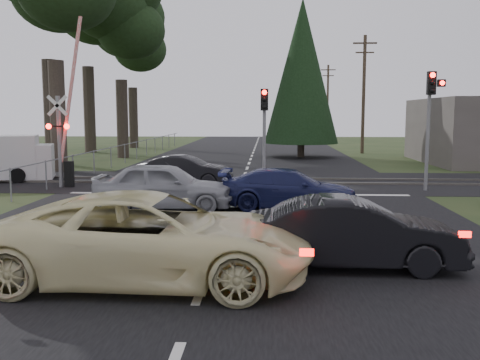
# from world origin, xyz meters

# --- Properties ---
(ground) EXTENTS (120.00, 120.00, 0.00)m
(ground) POSITION_xyz_m (0.00, 0.00, 0.00)
(ground) COLOR #253719
(ground) RESTS_ON ground
(road) EXTENTS (14.00, 100.00, 0.01)m
(road) POSITION_xyz_m (0.00, 10.00, 0.01)
(road) COLOR black
(road) RESTS_ON ground
(rail_corridor) EXTENTS (120.00, 8.00, 0.01)m
(rail_corridor) POSITION_xyz_m (0.00, 12.00, 0.01)
(rail_corridor) COLOR black
(rail_corridor) RESTS_ON ground
(stop_line) EXTENTS (13.00, 0.35, 0.00)m
(stop_line) POSITION_xyz_m (0.00, 8.20, 0.01)
(stop_line) COLOR silver
(stop_line) RESTS_ON ground
(rail_near) EXTENTS (120.00, 0.12, 0.10)m
(rail_near) POSITION_xyz_m (0.00, 11.20, 0.05)
(rail_near) COLOR #59544C
(rail_near) RESTS_ON ground
(rail_far) EXTENTS (120.00, 0.12, 0.10)m
(rail_far) POSITION_xyz_m (0.00, 12.80, 0.05)
(rail_far) COLOR #59544C
(rail_far) RESTS_ON ground
(crossing_signal) EXTENTS (1.62, 0.38, 6.96)m
(crossing_signal) POSITION_xyz_m (-7.27, 9.79, 2.06)
(crossing_signal) COLOR slate
(crossing_signal) RESTS_ON ground
(traffic_signal_right) EXTENTS (0.68, 0.48, 4.70)m
(traffic_signal_right) POSITION_xyz_m (7.55, 9.47, 3.31)
(traffic_signal_right) COLOR slate
(traffic_signal_right) RESTS_ON ground
(traffic_signal_center) EXTENTS (0.32, 0.48, 4.10)m
(traffic_signal_center) POSITION_xyz_m (1.00, 10.68, 2.81)
(traffic_signal_center) COLOR slate
(traffic_signal_center) RESTS_ON ground
(utility_pole_mid) EXTENTS (1.80, 0.26, 9.00)m
(utility_pole_mid) POSITION_xyz_m (8.50, 30.00, 4.73)
(utility_pole_mid) COLOR #4C3D2D
(utility_pole_mid) RESTS_ON ground
(utility_pole_far) EXTENTS (1.80, 0.26, 9.00)m
(utility_pole_far) POSITION_xyz_m (8.50, 55.00, 4.73)
(utility_pole_far) COLOR #4C3D2D
(utility_pole_far) RESTS_ON ground
(euc_tree_c) EXTENTS (6.00, 6.00, 13.20)m
(euc_tree_c) POSITION_xyz_m (-9.00, 25.00, 9.51)
(euc_tree_c) COLOR #473D33
(euc_tree_c) RESTS_ON ground
(euc_tree_e) EXTENTS (6.00, 6.00, 13.20)m
(euc_tree_e) POSITION_xyz_m (-11.00, 36.00, 9.51)
(euc_tree_e) COLOR #473D33
(euc_tree_e) RESTS_ON ground
(conifer_tree) EXTENTS (5.20, 5.20, 11.00)m
(conifer_tree) POSITION_xyz_m (3.50, 26.00, 5.99)
(conifer_tree) COLOR #473D33
(conifer_tree) RESTS_ON ground
(fence_left) EXTENTS (0.10, 36.00, 1.20)m
(fence_left) POSITION_xyz_m (-7.80, 22.50, 0.00)
(fence_left) COLOR slate
(fence_left) RESTS_ON ground
(cream_coupe) EXTENTS (5.95, 2.87, 1.63)m
(cream_coupe) POSITION_xyz_m (-0.96, -2.59, 0.82)
(cream_coupe) COLOR beige
(cream_coupe) RESTS_ON ground
(dark_hatchback) EXTENTS (4.26, 1.53, 1.40)m
(dark_hatchback) POSITION_xyz_m (2.86, -1.50, 0.70)
(dark_hatchback) COLOR black
(dark_hatchback) RESTS_ON ground
(silver_car) EXTENTS (4.49, 1.82, 1.53)m
(silver_car) POSITION_xyz_m (-2.15, 4.76, 0.76)
(silver_car) COLOR #92949A
(silver_car) RESTS_ON ground
(blue_sedan) EXTENTS (4.54, 2.04, 1.29)m
(blue_sedan) POSITION_xyz_m (1.85, 5.14, 0.65)
(blue_sedan) COLOR #181D49
(blue_sedan) RESTS_ON ground
(dark_car_far) EXTENTS (4.04, 1.68, 1.30)m
(dark_car_far) POSITION_xyz_m (-2.35, 10.42, 0.65)
(dark_car_far) COLOR black
(dark_car_far) RESTS_ON ground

